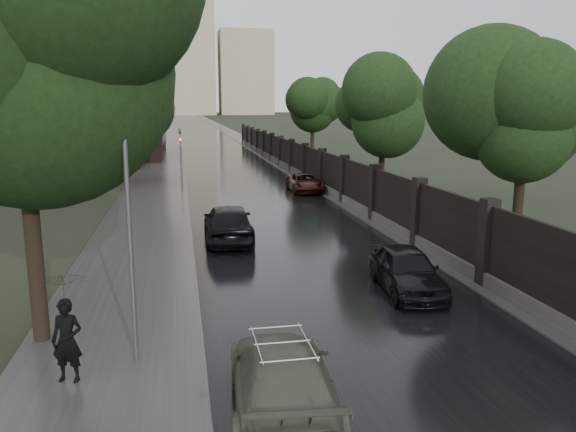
# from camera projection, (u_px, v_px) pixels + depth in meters

# --- Properties ---
(ground) EXTENTS (800.00, 800.00, 0.00)m
(ground) POSITION_uv_depth(u_px,v_px,m) (406.00, 377.00, 11.37)
(ground) COLOR black
(ground) RESTS_ON ground
(road) EXTENTS (8.00, 420.00, 0.02)m
(road) POSITION_uv_depth(u_px,v_px,m) (191.00, 120.00, 194.36)
(road) COLOR black
(road) RESTS_ON ground
(sidewalk_left) EXTENTS (4.00, 420.00, 0.16)m
(sidewalk_left) POSITION_uv_depth(u_px,v_px,m) (174.00, 120.00, 193.23)
(sidewalk_left) COLOR #2D2D2D
(sidewalk_left) RESTS_ON ground
(verge_right) EXTENTS (3.00, 420.00, 0.08)m
(verge_right) POSITION_uv_depth(u_px,v_px,m) (207.00, 120.00, 195.37)
(verge_right) COLOR #2D2D2D
(verge_right) RESTS_ON ground
(fence_right) EXTENTS (0.45, 75.72, 2.70)m
(fence_right) POSITION_uv_depth(u_px,v_px,m) (299.00, 163.00, 42.86)
(fence_right) COLOR #383533
(fence_right) RESTS_ON ground
(tree_left_near) EXTENTS (5.44, 5.44, 9.16)m
(tree_left_near) POSITION_uv_depth(u_px,v_px,m) (16.00, 55.00, 11.60)
(tree_left_near) COLOR black
(tree_left_near) RESTS_ON ground
(tree_left_far) EXTENTS (4.25, 4.25, 7.39)m
(tree_left_far) POSITION_uv_depth(u_px,v_px,m) (123.00, 107.00, 37.76)
(tree_left_far) COLOR black
(tree_left_far) RESTS_ON ground
(tree_right_a) EXTENTS (4.08, 4.08, 7.01)m
(tree_right_a) POSITION_uv_depth(u_px,v_px,m) (525.00, 118.00, 19.50)
(tree_right_a) COLOR black
(tree_right_a) RESTS_ON ground
(tree_right_b) EXTENTS (4.08, 4.08, 7.01)m
(tree_right_b) POSITION_uv_depth(u_px,v_px,m) (383.00, 113.00, 32.98)
(tree_right_b) COLOR black
(tree_right_b) RESTS_ON ground
(tree_right_c) EXTENTS (4.08, 4.08, 7.01)m
(tree_right_c) POSITION_uv_depth(u_px,v_px,m) (313.00, 110.00, 50.32)
(tree_right_c) COLOR black
(tree_right_c) RESTS_ON ground
(lamp_post) EXTENTS (0.25, 0.12, 5.11)m
(lamp_post) POSITION_uv_depth(u_px,v_px,m) (130.00, 244.00, 11.29)
(lamp_post) COLOR #59595E
(lamp_post) RESTS_ON ground
(traffic_light) EXTENTS (0.16, 0.32, 4.00)m
(traffic_light) POSITION_uv_depth(u_px,v_px,m) (181.00, 155.00, 34.18)
(traffic_light) COLOR #59595E
(traffic_light) RESTS_ON ground
(brick_building) EXTENTS (24.00, 18.00, 20.00)m
(brick_building) POSITION_uv_depth(u_px,v_px,m) (38.00, 58.00, 56.16)
(brick_building) COLOR black
(brick_building) RESTS_ON ground
(stalinist_tower) EXTENTS (92.00, 30.00, 159.00)m
(stalinist_tower) POSITION_uv_depth(u_px,v_px,m) (184.00, 40.00, 292.81)
(stalinist_tower) COLOR tan
(stalinist_tower) RESTS_ON ground
(volga_sedan) EXTENTS (2.18, 4.61, 1.30)m
(volga_sedan) POSITION_uv_depth(u_px,v_px,m) (282.00, 380.00, 9.91)
(volga_sedan) COLOR #4C5141
(volga_sedan) RESTS_ON ground
(hatchback_left) EXTENTS (1.97, 4.68, 1.58)m
(hatchback_left) POSITION_uv_depth(u_px,v_px,m) (228.00, 223.00, 22.36)
(hatchback_left) COLOR black
(hatchback_left) RESTS_ON ground
(car_right_near) EXTENTS (1.91, 4.03, 1.33)m
(car_right_near) POSITION_uv_depth(u_px,v_px,m) (407.00, 270.00, 16.43)
(car_right_near) COLOR black
(car_right_near) RESTS_ON ground
(car_right_far) EXTENTS (2.05, 4.24, 1.16)m
(car_right_far) POSITION_uv_depth(u_px,v_px,m) (305.00, 183.00, 35.39)
(car_right_far) COLOR black
(car_right_far) RESTS_ON ground
(pedestrian_umbrella) EXTENTS (1.17, 1.18, 2.58)m
(pedestrian_umbrella) POSITION_uv_depth(u_px,v_px,m) (63.00, 296.00, 10.56)
(pedestrian_umbrella) COLOR black
(pedestrian_umbrella) RESTS_ON sidewalk_left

